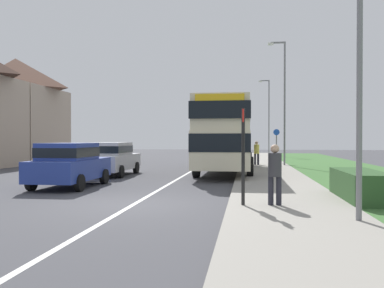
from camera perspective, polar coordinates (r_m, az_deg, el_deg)
ground_plane at (r=11.48m, az=-8.15°, el=-8.37°), size 120.00×120.00×0.00m
lane_marking_centre at (r=19.25m, az=-1.62°, el=-4.69°), size 0.14×60.00×0.01m
pavement_near_side at (r=17.04m, az=11.40°, el=-5.21°), size 3.20×68.00×0.12m
roadside_hedge at (r=12.61m, az=22.46°, el=-5.54°), size 1.10×3.14×0.90m
double_decker_bus at (r=22.11m, az=4.82°, el=1.55°), size 2.80×11.26×3.70m
parked_car_blue at (r=15.96m, az=-16.73°, el=-2.56°), size 1.96×3.96×1.66m
parked_car_silver at (r=20.64m, az=-11.22°, el=-1.83°), size 1.97×4.32×1.64m
pedestrian_at_stop at (r=10.65m, az=11.49°, el=-3.80°), size 0.34×0.34×1.67m
pedestrian_walking_away at (r=27.21m, az=9.01°, el=-1.07°), size 0.34×0.34×1.67m
bus_stop_sign at (r=10.51m, az=7.15°, el=-0.77°), size 0.09×0.52×2.60m
cycle_route_sign at (r=29.66m, az=11.70°, el=-0.06°), size 0.44×0.08×2.52m
street_lamp_near at (r=9.33m, az=21.67°, el=13.70°), size 1.14×0.20×6.75m
street_lamp_mid at (r=27.39m, az=12.60°, el=6.58°), size 1.14×0.20×8.14m
street_lamp_far at (r=43.88m, az=10.56°, el=4.28°), size 1.14×0.20×8.03m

